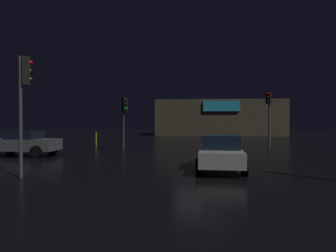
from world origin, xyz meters
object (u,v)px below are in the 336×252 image
object	(u,v)px
store_building	(218,118)
traffic_signal_cross_right	(24,88)
traffic_signal_main	(125,110)
car_near	(220,152)
car_far	(23,143)
traffic_signal_cross_left	(269,109)

from	to	relation	value
store_building	traffic_signal_cross_right	world-z (taller)	store_building
traffic_signal_cross_right	traffic_signal_main	bearing A→B (deg)	83.23
traffic_signal_cross_right	car_near	xyz separation A→B (m)	(7.08, 2.27, -2.45)
car_near	car_far	size ratio (longest dim) A/B	1.09
traffic_signal_main	traffic_signal_cross_left	bearing A→B (deg)	6.38
store_building	car_far	size ratio (longest dim) A/B	4.43
traffic_signal_main	car_near	world-z (taller)	traffic_signal_main
store_building	car_near	bearing A→B (deg)	-95.10
traffic_signal_cross_right	car_far	distance (m)	7.53
traffic_signal_cross_left	car_near	xyz separation A→B (m)	(-4.37, -9.39, -2.17)
car_near	traffic_signal_main	bearing A→B (deg)	125.25
traffic_signal_cross_left	car_near	world-z (taller)	traffic_signal_cross_left
store_building	traffic_signal_cross_left	bearing A→B (deg)	-86.12
car_near	car_far	world-z (taller)	car_far
traffic_signal_main	traffic_signal_cross_left	world-z (taller)	traffic_signal_cross_left
traffic_signal_cross_right	traffic_signal_cross_left	bearing A→B (deg)	45.53
store_building	traffic_signal_main	distance (m)	25.16
traffic_signal_cross_right	car_near	bearing A→B (deg)	17.78
traffic_signal_cross_left	traffic_signal_cross_right	distance (m)	16.34
traffic_signal_main	car_far	bearing A→B (deg)	-138.05
traffic_signal_cross_left	car_far	world-z (taller)	traffic_signal_cross_left
traffic_signal_cross_left	store_building	bearing A→B (deg)	93.88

